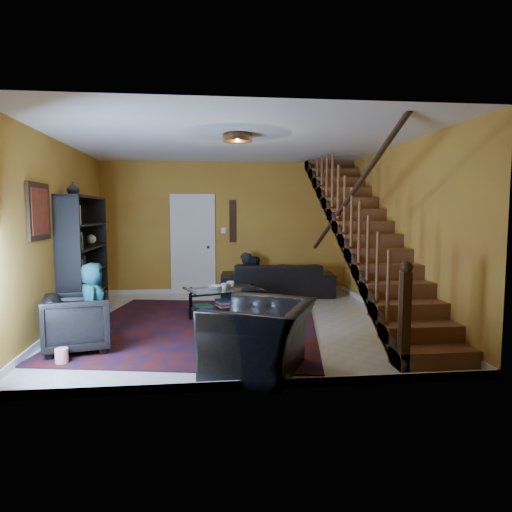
{
  "coord_description": "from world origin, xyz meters",
  "views": [
    {
      "loc": [
        -0.46,
        -7.05,
        1.74
      ],
      "look_at": [
        0.39,
        0.4,
        1.02
      ],
      "focal_mm": 32.0,
      "sensor_mm": 36.0,
      "label": 1
    }
  ],
  "objects_px": {
    "coffee_table": "(224,300)",
    "armchair_left": "(78,323)",
    "sofa": "(277,279)",
    "armchair_right": "(260,338)",
    "bookshelf": "(85,260)"
  },
  "relations": [
    {
      "from": "sofa",
      "to": "armchair_left",
      "type": "relative_size",
      "value": 2.94
    },
    {
      "from": "armchair_left",
      "to": "coffee_table",
      "type": "bearing_deg",
      "value": -60.21
    },
    {
      "from": "armchair_right",
      "to": "coffee_table",
      "type": "xyz_separation_m",
      "value": [
        -0.27,
        2.8,
        -0.12
      ]
    },
    {
      "from": "coffee_table",
      "to": "armchair_left",
      "type": "bearing_deg",
      "value": -137.18
    },
    {
      "from": "bookshelf",
      "to": "coffee_table",
      "type": "bearing_deg",
      "value": -1.32
    },
    {
      "from": "armchair_left",
      "to": "armchair_right",
      "type": "distance_m",
      "value": 2.41
    },
    {
      "from": "bookshelf",
      "to": "armchair_right",
      "type": "xyz_separation_m",
      "value": [
        2.53,
        -2.85,
        -0.58
      ]
    },
    {
      "from": "bookshelf",
      "to": "armchair_right",
      "type": "relative_size",
      "value": 1.7
    },
    {
      "from": "sofa",
      "to": "armchair_right",
      "type": "relative_size",
      "value": 1.97
    },
    {
      "from": "bookshelf",
      "to": "armchair_right",
      "type": "distance_m",
      "value": 3.86
    },
    {
      "from": "armchair_left",
      "to": "coffee_table",
      "type": "xyz_separation_m",
      "value": [
        1.91,
        1.77,
        -0.1
      ]
    },
    {
      "from": "bookshelf",
      "to": "coffee_table",
      "type": "height_order",
      "value": "bookshelf"
    },
    {
      "from": "sofa",
      "to": "armchair_right",
      "type": "xyz_separation_m",
      "value": [
        -0.93,
        -4.55,
        0.04
      ]
    },
    {
      "from": "armchair_right",
      "to": "coffee_table",
      "type": "height_order",
      "value": "armchair_right"
    },
    {
      "from": "sofa",
      "to": "bookshelf",
      "type": "bearing_deg",
      "value": 31.96
    }
  ]
}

